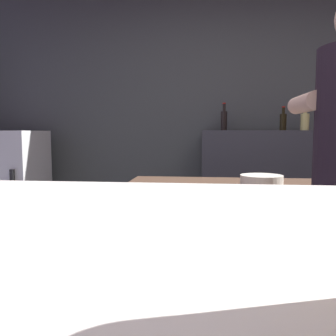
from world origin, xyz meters
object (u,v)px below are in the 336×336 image
object	(u,v)px
mini_fridge	(9,195)
bottle_hot_sauce	(224,120)
mixing_bowl	(261,181)
bottle_vinegar	(283,121)
bottle_soy	(305,121)

from	to	relation	value
mini_fridge	bottle_hot_sauce	bearing A→B (deg)	6.69
bottle_hot_sauce	mixing_bowl	bearing A→B (deg)	-84.37
bottle_vinegar	mixing_bowl	bearing A→B (deg)	-105.40
mini_fridge	bottle_vinegar	world-z (taller)	bottle_vinegar
mini_fridge	bottle_soy	distance (m)	2.72
mini_fridge	bottle_soy	xyz separation A→B (m)	(2.63, 0.17, 0.67)
mini_fridge	bottle_soy	world-z (taller)	bottle_soy
bottle_vinegar	bottle_soy	bearing A→B (deg)	14.13
bottle_soy	bottle_vinegar	xyz separation A→B (m)	(-0.19, -0.05, -0.00)
mixing_bowl	bottle_vinegar	bearing A→B (deg)	74.60
mini_fridge	mixing_bowl	xyz separation A→B (m)	(2.08, -1.18, 0.32)
mixing_bowl	bottle_soy	bearing A→B (deg)	67.80
bottle_soy	mixing_bowl	bearing A→B (deg)	-112.20
mini_fridge	mixing_bowl	size ratio (longest dim) A/B	5.39
bottle_hot_sauce	bottle_vinegar	distance (m)	0.51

